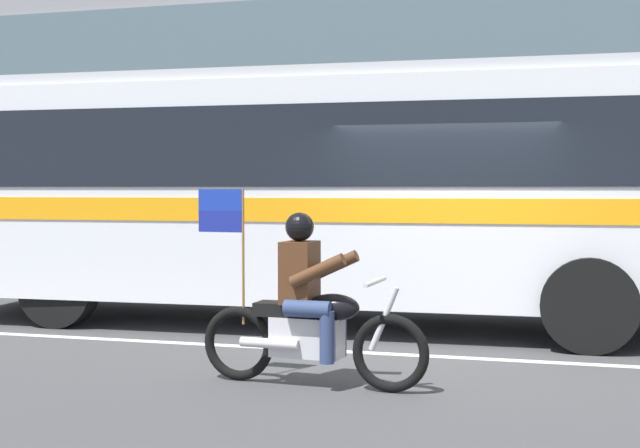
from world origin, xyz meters
name	(u,v)px	position (x,y,z in m)	size (l,w,h in m)	color
ground_plane	(444,346)	(0.00, 0.00, 0.00)	(60.00, 60.00, 0.00)	#3D3D3F
sidewalk_curb	(481,288)	(0.00, 5.10, 0.07)	(28.00, 3.80, 0.15)	gray
lane_center_stripe	(437,356)	(0.00, -0.60, 0.00)	(26.60, 0.14, 0.01)	silver
transit_bus	(341,180)	(-1.49, 1.19, 1.88)	(11.15, 2.88, 3.22)	silver
motorcycle_with_rider	(309,312)	(-0.94, -2.23, 0.67)	(2.19, 0.64, 1.78)	black
fire_hydrant	(198,261)	(-4.73, 4.00, 0.52)	(0.22, 0.30, 0.75)	#4C8C3F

